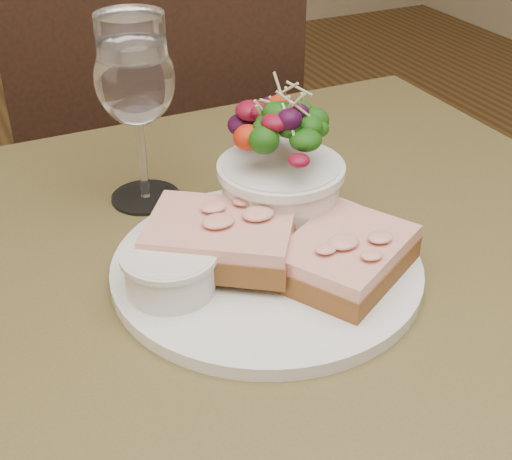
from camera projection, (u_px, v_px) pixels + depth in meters
name	position (u px, v px, depth m)	size (l,w,h in m)	color
cafe_table	(270.00, 390.00, 0.64)	(0.80, 0.80, 0.75)	#4E4321
chair_far	(165.00, 273.00, 1.40)	(0.49, 0.49, 0.90)	black
dinner_plate	(267.00, 267.00, 0.62)	(0.27, 0.27, 0.01)	white
sandwich_front	(346.00, 256.00, 0.59)	(0.14, 0.13, 0.03)	#4A3113
sandwich_back	(220.00, 238.00, 0.60)	(0.15, 0.14, 0.03)	#4A3113
ramekin	(170.00, 269.00, 0.57)	(0.07, 0.07, 0.04)	silver
salad_bowl	(281.00, 166.00, 0.64)	(0.11, 0.11, 0.13)	white
garnish	(176.00, 222.00, 0.65)	(0.05, 0.04, 0.02)	#0A3409
wine_glass	(135.00, 84.00, 0.66)	(0.08, 0.08, 0.18)	white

